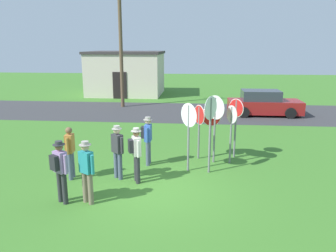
% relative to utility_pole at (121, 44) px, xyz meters
% --- Properties ---
extents(ground_plane, '(80.00, 80.00, 0.00)m').
position_rel_utility_pole_xyz_m(ground_plane, '(3.87, -13.13, -4.20)').
color(ground_plane, '#3D7528').
extents(street_asphalt, '(60.00, 6.40, 0.01)m').
position_rel_utility_pole_xyz_m(street_asphalt, '(3.87, -1.49, -4.19)').
color(street_asphalt, '#38383A').
rests_on(street_asphalt, ground).
extents(building_background, '(6.18, 5.29, 3.63)m').
position_rel_utility_pole_xyz_m(building_background, '(-0.99, 5.96, -2.38)').
color(building_background, beige).
rests_on(building_background, ground).
extents(utility_pole, '(1.80, 0.24, 8.04)m').
position_rel_utility_pole_xyz_m(utility_pole, '(0.00, 0.00, 0.00)').
color(utility_pole, brown).
rests_on(utility_pole, ground).
extents(parked_car_on_street, '(4.31, 2.04, 1.51)m').
position_rel_utility_pole_xyz_m(parked_car_on_street, '(9.13, -1.95, -3.51)').
color(parked_car_on_street, maroon).
rests_on(parked_car_on_street, ground).
extents(stop_sign_tallest, '(0.47, 0.52, 2.25)m').
position_rel_utility_pole_xyz_m(stop_sign_tallest, '(6.56, -9.98, -2.68)').
color(stop_sign_tallest, slate).
rests_on(stop_sign_tallest, ground).
extents(stop_sign_center_cluster, '(0.38, 0.64, 2.05)m').
position_rel_utility_pole_xyz_m(stop_sign_center_cluster, '(5.21, -10.24, -2.81)').
color(stop_sign_center_cluster, slate).
rests_on(stop_sign_center_cluster, ground).
extents(stop_sign_rear_right, '(0.53, 0.61, 2.33)m').
position_rel_utility_pole_xyz_m(stop_sign_rear_right, '(4.87, -11.50, -2.60)').
color(stop_sign_rear_right, slate).
rests_on(stop_sign_rear_right, ground).
extents(stop_sign_nearest, '(0.31, 0.57, 2.12)m').
position_rel_utility_pole_xyz_m(stop_sign_nearest, '(6.34, -10.64, -2.78)').
color(stop_sign_nearest, slate).
rests_on(stop_sign_nearest, ground).
extents(stop_sign_rear_left, '(0.60, 0.62, 2.45)m').
position_rel_utility_pole_xyz_m(stop_sign_rear_left, '(5.77, -10.59, -2.50)').
color(stop_sign_rear_left, slate).
rests_on(stop_sign_rear_left, ground).
extents(stop_sign_far_back, '(0.42, 0.66, 2.58)m').
position_rel_utility_pole_xyz_m(stop_sign_far_back, '(5.56, -11.61, -2.43)').
color(stop_sign_far_back, slate).
rests_on(stop_sign_far_back, ground).
extents(stop_sign_leaning_left, '(0.72, 0.26, 1.97)m').
position_rel_utility_pole_xyz_m(stop_sign_leaning_left, '(5.65, -10.03, -2.86)').
color(stop_sign_leaning_left, slate).
rests_on(stop_sign_leaning_left, ground).
extents(person_near_signs, '(0.45, 0.40, 1.74)m').
position_rel_utility_pole_xyz_m(person_near_signs, '(2.67, -12.38, -3.21)').
color(person_near_signs, '#4C5670').
rests_on(person_near_signs, ground).
extents(person_in_dark_shirt, '(0.49, 0.46, 1.74)m').
position_rel_utility_pole_xyz_m(person_in_dark_shirt, '(1.56, -14.17, -3.19)').
color(person_in_dark_shirt, '#2D2D33').
rests_on(person_in_dark_shirt, ground).
extents(person_on_left, '(0.40, 0.57, 1.74)m').
position_rel_utility_pole_xyz_m(person_on_left, '(3.42, -11.04, -3.19)').
color(person_on_left, '#4C5670').
rests_on(person_on_left, ground).
extents(person_in_teal, '(0.44, 0.53, 1.74)m').
position_rel_utility_pole_xyz_m(person_in_teal, '(3.30, -12.61, -3.19)').
color(person_in_teal, '#2D2D33').
rests_on(person_in_teal, ground).
extents(person_holding_notes, '(0.25, 0.57, 1.69)m').
position_rel_utility_pole_xyz_m(person_holding_notes, '(1.19, -12.51, -3.25)').
color(person_holding_notes, '#4C5670').
rests_on(person_holding_notes, ground).
extents(person_in_blue, '(0.50, 0.37, 1.74)m').
position_rel_utility_pole_xyz_m(person_in_blue, '(2.26, -14.11, -3.21)').
color(person_in_blue, '#7A6B56').
rests_on(person_in_blue, ground).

